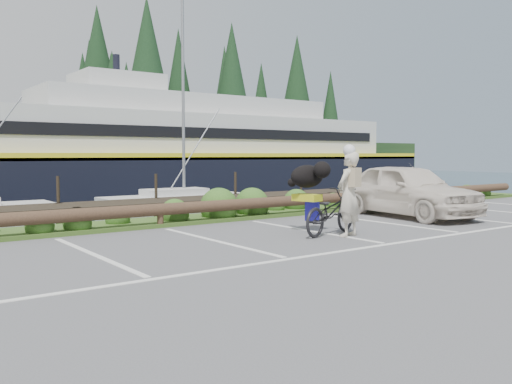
# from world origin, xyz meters

# --- Properties ---
(ground) EXTENTS (72.00, 72.00, 0.00)m
(ground) POSITION_xyz_m (0.00, 0.00, 0.00)
(ground) COLOR #505052
(vegetation_strip) EXTENTS (34.00, 1.60, 0.10)m
(vegetation_strip) POSITION_xyz_m (0.00, 5.30, 0.05)
(vegetation_strip) COLOR #3D5B21
(vegetation_strip) RESTS_ON ground
(log_rail) EXTENTS (32.00, 0.30, 0.60)m
(log_rail) POSITION_xyz_m (0.00, 4.60, 0.00)
(log_rail) COLOR #443021
(log_rail) RESTS_ON ground
(bicycle) EXTENTS (2.08, 1.17, 1.04)m
(bicycle) POSITION_xyz_m (2.59, 1.28, 0.52)
(bicycle) COLOR black
(bicycle) RESTS_ON ground
(cyclist) EXTENTS (0.78, 0.61, 1.88)m
(cyclist) POSITION_xyz_m (2.71, 0.84, 0.94)
(cyclist) COLOR beige
(cyclist) RESTS_ON ground
(dog) EXTENTS (0.67, 1.01, 0.53)m
(dog) POSITION_xyz_m (2.43, 1.90, 1.30)
(dog) COLOR black
(dog) RESTS_ON bicycle
(parked_car) EXTENTS (2.37, 4.76, 1.56)m
(parked_car) POSITION_xyz_m (6.87, 2.52, 0.78)
(parked_car) COLOR silver
(parked_car) RESTS_ON ground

